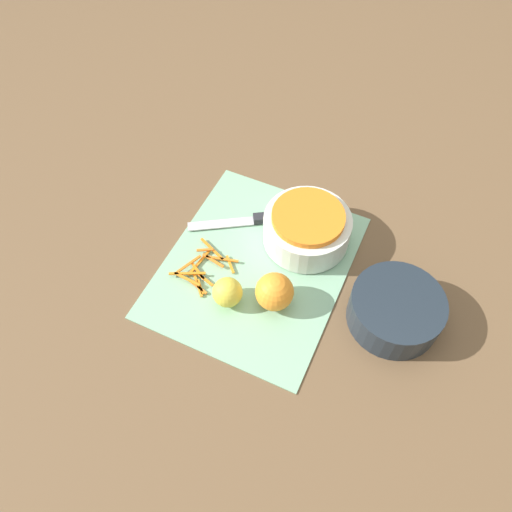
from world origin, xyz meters
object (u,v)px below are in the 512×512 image
object	(u,v)px
bowl_dark	(395,311)
knife	(265,218)
bowl_speckled	(307,227)
lemon	(227,292)
orange_left	(274,292)

from	to	relation	value
bowl_dark	knife	world-z (taller)	bowl_dark
bowl_speckled	lemon	size ratio (longest dim) A/B	3.09
knife	lemon	bearing A→B (deg)	63.04
bowl_speckled	lemon	bearing A→B (deg)	-21.98
orange_left	lemon	world-z (taller)	orange_left
bowl_dark	lemon	bearing A→B (deg)	-72.42
bowl_dark	lemon	xyz separation A→B (m)	(0.09, -0.30, 0.00)
knife	bowl_speckled	bearing A→B (deg)	143.39
orange_left	lemon	xyz separation A→B (m)	(0.03, -0.08, -0.01)
lemon	bowl_speckled	bearing A→B (deg)	158.02
bowl_dark	orange_left	distance (m)	0.23
bowl_dark	lemon	size ratio (longest dim) A/B	2.98
lemon	bowl_dark	bearing A→B (deg)	107.58
bowl_speckled	orange_left	xyz separation A→B (m)	(0.17, 0.00, -0.00)
bowl_speckled	orange_left	distance (m)	0.17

